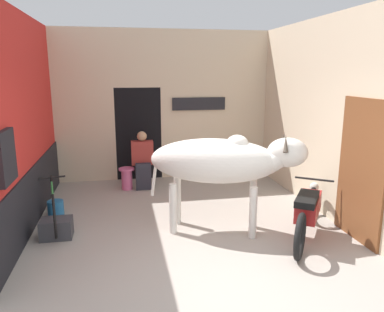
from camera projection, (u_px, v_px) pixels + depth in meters
name	position (u px, v px, depth m)	size (l,w,h in m)	color
ground_plane	(213.00, 285.00, 4.20)	(30.00, 30.00, 0.00)	#9E9389
wall_left_shopfront	(20.00, 126.00, 5.55)	(0.25, 4.49, 3.23)	red
wall_back_with_doorway	(154.00, 114.00, 8.39)	(4.65, 0.93, 3.23)	beige
wall_right_with_door	(320.00, 117.00, 6.39)	(0.22, 4.49, 3.23)	beige
cow	(222.00, 161.00, 5.42)	(2.31, 1.26, 1.52)	silver
motorcycle_near	(308.00, 210.00, 5.33)	(1.24, 1.73, 0.74)	black
bicycle	(53.00, 204.00, 5.82)	(0.47, 1.68, 0.66)	black
shopkeeper_seated	(143.00, 159.00, 7.59)	(0.44, 0.33, 1.17)	#282833
plastic_stool	(127.00, 178.00, 7.59)	(0.31, 0.31, 0.44)	#DB6093
crate	(56.00, 228.00, 5.38)	(0.44, 0.32, 0.28)	#38383D
bucket	(56.00, 208.00, 6.19)	(0.26, 0.26, 0.26)	#23669E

